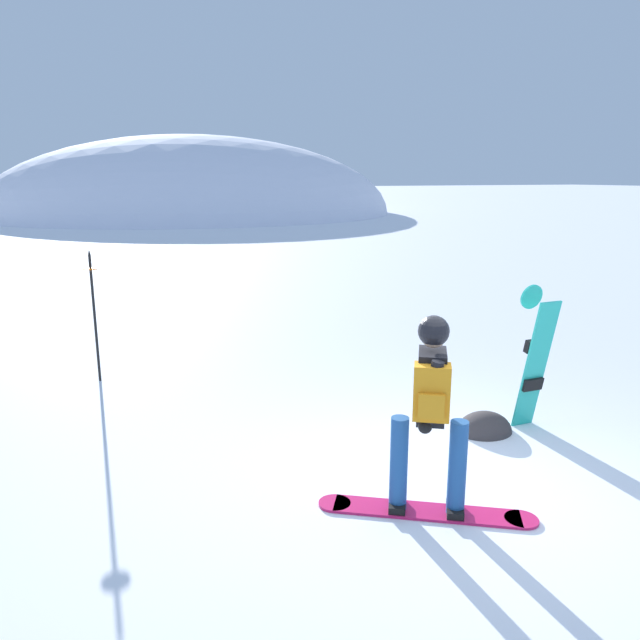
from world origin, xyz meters
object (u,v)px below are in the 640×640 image
object	(u,v)px
spare_snowboard	(535,358)
rock_dark	(484,431)
snowboarder_main	(430,412)
piste_marker_near	(94,307)

from	to	relation	value
spare_snowboard	rock_dark	xyz separation A→B (m)	(-0.52, 0.12, -0.83)
rock_dark	snowboarder_main	bearing A→B (deg)	-141.36
spare_snowboard	rock_dark	bearing A→B (deg)	167.09
piste_marker_near	snowboarder_main	bearing A→B (deg)	-63.94
piste_marker_near	rock_dark	distance (m)	5.30
snowboarder_main	spare_snowboard	xyz separation A→B (m)	(2.06, 1.11, -0.09)
spare_snowboard	piste_marker_near	world-z (taller)	piste_marker_near
snowboarder_main	piste_marker_near	bearing A→B (deg)	116.06
snowboarder_main	piste_marker_near	distance (m)	5.26
spare_snowboard	piste_marker_near	size ratio (longest dim) A/B	0.89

